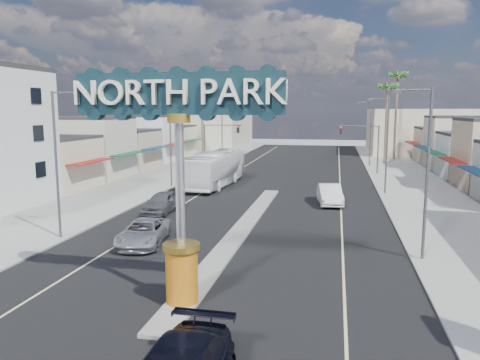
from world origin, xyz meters
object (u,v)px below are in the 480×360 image
at_px(traffic_signal_left, 218,138).
at_px(palm_left_far, 202,84).
at_px(palm_right_far, 398,80).
at_px(car_parked_left, 162,202).
at_px(streetlight_r_near, 424,166).
at_px(streetlight_r_far, 369,130).
at_px(gateway_sign, 179,161).
at_px(suv_left, 144,233).
at_px(car_parked_right, 330,194).
at_px(city_bus, 215,169).
at_px(streetlight_l_near, 58,157).
at_px(streetlight_l_far, 223,129).
at_px(palm_right_mid, 388,91).
at_px(traffic_signal_right, 363,139).
at_px(streetlight_l_mid, 172,138).
at_px(streetlight_r_mid, 385,140).

relative_size(traffic_signal_left, palm_left_far, 0.46).
distance_m(palm_right_far, car_parked_left, 50.33).
height_order(streetlight_r_near, palm_right_far, palm_right_far).
distance_m(streetlight_r_far, palm_left_far, 24.38).
bearing_deg(gateway_sign, palm_left_far, 105.15).
relative_size(palm_right_far, car_parked_left, 2.96).
xyz_separation_m(gateway_sign, palm_left_far, (-13.00, 48.02, 5.57)).
distance_m(traffic_signal_left, streetlight_r_near, 39.26).
xyz_separation_m(palm_left_far, suv_left, (7.96, -40.14, -10.78)).
bearing_deg(car_parked_right, suv_left, -133.95).
xyz_separation_m(palm_right_far, suv_left, (-20.04, -52.14, -11.66)).
relative_size(traffic_signal_left, city_bus, 0.46).
relative_size(streetlight_l_near, streetlight_l_far, 1.00).
xyz_separation_m(traffic_signal_left, city_bus, (2.86, -12.38, -2.47)).
height_order(palm_right_far, city_bus, palm_right_far).
bearing_deg(suv_left, gateway_sign, -65.29).
bearing_deg(palm_right_far, palm_right_mid, -108.43).
xyz_separation_m(streetlight_l_far, palm_left_far, (-2.57, -2.00, 6.43)).
xyz_separation_m(gateway_sign, streetlight_l_near, (-10.43, 8.02, -0.86)).
distance_m(traffic_signal_left, streetlight_l_near, 34.03).
bearing_deg(traffic_signal_left, traffic_signal_right, 0.00).
bearing_deg(palm_right_mid, palm_right_far, 71.57).
relative_size(streetlight_l_near, car_parked_left, 1.89).
distance_m(streetlight_r_far, palm_right_mid, 7.30).
relative_size(streetlight_l_mid, streetlight_r_near, 1.00).
height_order(streetlight_r_near, suv_left, streetlight_r_near).
bearing_deg(streetlight_r_far, streetlight_r_near, -90.00).
relative_size(streetlight_l_far, palm_right_mid, 0.74).
relative_size(streetlight_r_far, palm_right_far, 0.64).
bearing_deg(car_parked_right, gateway_sign, -111.51).
distance_m(streetlight_l_mid, suv_left, 21.30).
xyz_separation_m(streetlight_r_near, streetlight_r_mid, (0.00, 20.00, 0.00)).
xyz_separation_m(traffic_signal_right, streetlight_l_near, (-19.62, -33.99, 0.79)).
height_order(palm_left_far, palm_right_far, palm_right_far).
xyz_separation_m(palm_right_far, car_parked_left, (-22.13, -43.70, -11.57)).
height_order(streetlight_l_near, streetlight_r_near, same).
distance_m(traffic_signal_right, streetlight_l_near, 39.26).
relative_size(gateway_sign, car_parked_right, 1.78).
bearing_deg(palm_right_far, car_parked_left, -116.85).
bearing_deg(palm_right_mid, streetlight_r_near, -93.19).
height_order(palm_right_far, car_parked_right, palm_right_far).
height_order(streetlight_l_mid, streetlight_r_far, same).
xyz_separation_m(traffic_signal_right, streetlight_r_mid, (1.25, -13.99, 0.79)).
relative_size(gateway_sign, streetlight_r_near, 1.02).
xyz_separation_m(streetlight_r_mid, palm_right_mid, (2.57, 26.00, 5.54)).
xyz_separation_m(streetlight_l_mid, palm_left_far, (-2.57, 20.00, 6.43)).
bearing_deg(streetlight_r_far, traffic_signal_right, -98.86).
relative_size(streetlight_l_near, city_bus, 0.69).
relative_size(streetlight_r_near, streetlight_r_far, 1.00).
bearing_deg(car_parked_left, palm_left_far, 100.90).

